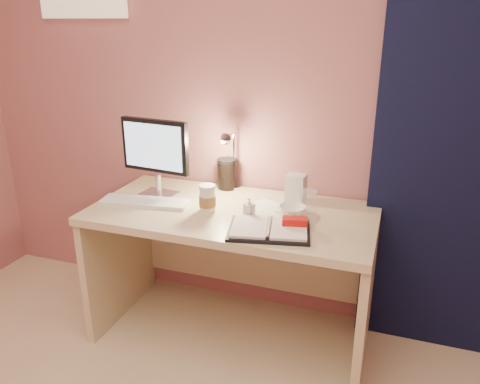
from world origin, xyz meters
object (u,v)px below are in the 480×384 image
(monitor, at_px, (156,151))
(coffee_cup, at_px, (207,199))
(desk, at_px, (237,245))
(dark_jar, at_px, (227,175))
(lotion_bottle, at_px, (249,207))
(bowl, at_px, (293,210))
(product_box, at_px, (296,188))
(clear_cup, at_px, (307,207))
(desk_lamp, at_px, (229,156))
(keyboard, at_px, (145,202))
(planner, at_px, (271,228))

(monitor, height_order, coffee_cup, monitor)
(desk, height_order, dark_jar, dark_jar)
(lotion_bottle, relative_size, dark_jar, 0.62)
(bowl, bearing_deg, monitor, 178.58)
(dark_jar, xyz_separation_m, product_box, (0.41, -0.07, -0.00))
(desk, bearing_deg, clear_cup, -14.40)
(lotion_bottle, xyz_separation_m, product_box, (0.16, 0.27, 0.03))
(desk, relative_size, lotion_bottle, 14.89)
(desk_lamp, bearing_deg, bowl, -21.81)
(desk, relative_size, product_box, 9.61)
(bowl, height_order, product_box, product_box)
(keyboard, bearing_deg, desk_lamp, 30.63)
(lotion_bottle, relative_size, product_box, 0.65)
(dark_jar, bearing_deg, keyboard, -131.26)
(bowl, xyz_separation_m, product_box, (-0.03, 0.17, 0.05))
(keyboard, xyz_separation_m, lotion_bottle, (0.56, 0.02, 0.04))
(keyboard, bearing_deg, coffee_cup, -5.78)
(keyboard, bearing_deg, planner, -17.54)
(monitor, xyz_separation_m, product_box, (0.71, 0.15, -0.17))
(bowl, relative_size, dark_jar, 0.86)
(desk, xyz_separation_m, lotion_bottle, (0.11, -0.12, 0.27))
(coffee_cup, relative_size, desk_lamp, 0.39)
(dark_jar, distance_m, product_box, 0.41)
(monitor, height_order, clear_cup, monitor)
(desk, distance_m, clear_cup, 0.49)
(monitor, relative_size, desk_lamp, 1.22)
(dark_jar, bearing_deg, bowl, -29.71)
(keyboard, xyz_separation_m, coffee_cup, (0.34, 0.02, 0.05))
(keyboard, bearing_deg, clear_cup, -5.72)
(clear_cup, bearing_deg, desk_lamp, 152.41)
(planner, relative_size, dark_jar, 2.67)
(bowl, height_order, lotion_bottle, lotion_bottle)
(monitor, relative_size, product_box, 2.84)
(monitor, relative_size, coffee_cup, 3.10)
(monitor, xyz_separation_m, coffee_cup, (0.33, -0.12, -0.18))
(coffee_cup, height_order, dark_jar, dark_jar)
(coffee_cup, distance_m, product_box, 0.47)
(desk, height_order, planner, planner)
(clear_cup, distance_m, lotion_bottle, 0.27)
(desk, distance_m, desk_lamp, 0.47)
(desk_lamp, bearing_deg, planner, -46.77)
(product_box, bearing_deg, dark_jar, 175.16)
(desk, distance_m, coffee_cup, 0.33)
(product_box, bearing_deg, coffee_cup, -139.13)
(planner, bearing_deg, desk_lamp, 119.00)
(monitor, distance_m, keyboard, 0.27)
(monitor, distance_m, dark_jar, 0.42)
(keyboard, distance_m, lotion_bottle, 0.56)
(desk, height_order, desk_lamp, desk_lamp)
(clear_cup, xyz_separation_m, desk_lamp, (-0.47, 0.25, 0.14))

